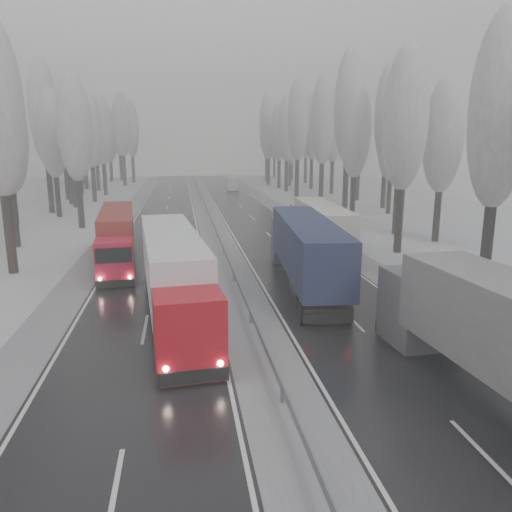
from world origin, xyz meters
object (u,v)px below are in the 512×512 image
object	(u,v)px
truck_blue_box	(304,247)
truck_cream_box	(319,223)
truck_red_white	(173,270)
truck_red_red	(117,233)
box_truck_distant	(232,184)

from	to	relation	value
truck_blue_box	truck_cream_box	bearing A→B (deg)	74.29
truck_red_white	truck_red_red	bearing A→B (deg)	102.86
truck_cream_box	box_truck_distant	distance (m)	56.44
truck_cream_box	truck_red_red	distance (m)	16.49
truck_blue_box	box_truck_distant	distance (m)	67.01
truck_blue_box	truck_cream_box	size ratio (longest dim) A/B	1.10
truck_cream_box	truck_red_white	xyz separation A→B (m)	(-11.98, -15.13, 0.19)
truck_blue_box	truck_red_red	world-z (taller)	truck_blue_box
truck_cream_box	truck_red_red	bearing A→B (deg)	-170.99
truck_cream_box	truck_red_white	size ratio (longest dim) A/B	0.92
box_truck_distant	truck_red_white	distance (m)	72.31
truck_red_white	truck_red_red	xyz separation A→B (m)	(-4.42, 13.44, -0.28)
truck_blue_box	truck_red_white	xyz separation A→B (m)	(-8.05, -4.59, -0.04)
truck_blue_box	truck_red_white	world-z (taller)	truck_blue_box
truck_red_white	truck_cream_box	bearing A→B (deg)	46.27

